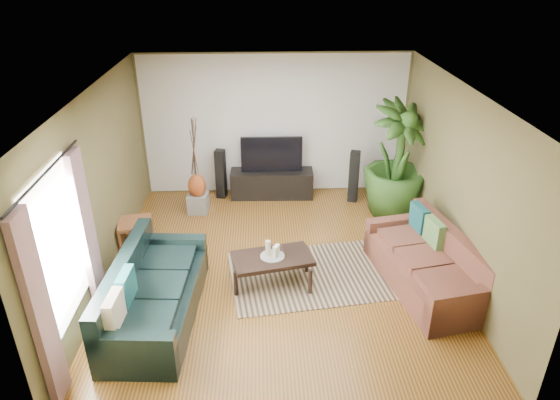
{
  "coord_description": "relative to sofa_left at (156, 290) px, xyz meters",
  "views": [
    {
      "loc": [
        -0.26,
        -6.27,
        4.29
      ],
      "look_at": [
        0.0,
        0.2,
        1.05
      ],
      "focal_mm": 32.0,
      "sensor_mm": 36.0,
      "label": 1
    }
  ],
  "objects": [
    {
      "name": "sofa_left",
      "position": [
        0.0,
        0.0,
        0.0
      ],
      "size": [
        1.1,
        2.3,
        0.85
      ],
      "primitive_type": "cube",
      "rotation": [
        0.0,
        0.0,
        1.51
      ],
      "color": "black",
      "rests_on": "floor"
    },
    {
      "name": "candle_mid",
      "position": [
        1.55,
        0.62,
        0.13
      ],
      "size": [
        0.07,
        0.07,
        0.17
      ],
      "primitive_type": "cylinder",
      "color": "#F1EBCB",
      "rests_on": "candle_tray"
    },
    {
      "name": "curtain_near",
      "position": [
        -0.79,
        -1.31,
        0.72
      ],
      "size": [
        0.08,
        0.35,
        2.2
      ],
      "primitive_type": "cube",
      "color": "gray",
      "rests_on": "ground"
    },
    {
      "name": "candle_tray",
      "position": [
        1.51,
        0.66,
        0.04
      ],
      "size": [
        0.34,
        0.34,
        0.02
      ],
      "primitive_type": "cylinder",
      "color": "gray",
      "rests_on": "coffee_table"
    },
    {
      "name": "curtain_far",
      "position": [
        -0.79,
        0.19,
        0.72
      ],
      "size": [
        0.08,
        0.35,
        2.2
      ],
      "primitive_type": "cube",
      "color": "gray",
      "rests_on": "ground"
    },
    {
      "name": "sofa_right",
      "position": [
        3.64,
        0.52,
        0.0
      ],
      "size": [
        1.33,
        2.23,
        0.85
      ],
      "primitive_type": "cube",
      "rotation": [
        0.0,
        0.0,
        -1.37
      ],
      "color": "brown",
      "rests_on": "floor"
    },
    {
      "name": "plant_pot",
      "position": [
        3.75,
        2.76,
        -0.28
      ],
      "size": [
        0.38,
        0.38,
        0.29
      ],
      "primitive_type": "cylinder",
      "color": "black",
      "rests_on": "floor"
    },
    {
      "name": "potted_plant",
      "position": [
        3.75,
        2.76,
        0.6
      ],
      "size": [
        1.59,
        1.59,
        2.05
      ],
      "primitive_type": "imported",
      "rotation": [
        0.0,
        0.0,
        0.59
      ],
      "color": "#29511B",
      "rests_on": "floor"
    },
    {
      "name": "candle_tall",
      "position": [
        1.45,
        0.69,
        0.15
      ],
      "size": [
        0.07,
        0.07,
        0.22
      ],
      "primitive_type": "cylinder",
      "color": "beige",
      "rests_on": "candle_tray"
    },
    {
      "name": "side_table",
      "position": [
        -0.61,
        1.63,
        -0.16
      ],
      "size": [
        0.58,
        0.58,
        0.53
      ],
      "primitive_type": "cube",
      "rotation": [
        0.0,
        0.0,
        0.17
      ],
      "color": "brown",
      "rests_on": "floor"
    },
    {
      "name": "pedestal",
      "position": [
        0.21,
        2.93,
        -0.25
      ],
      "size": [
        0.38,
        0.38,
        0.35
      ],
      "primitive_type": "cube",
      "rotation": [
        0.0,
        0.0,
        -0.09
      ],
      "color": "gray",
      "rests_on": "floor"
    },
    {
      "name": "curtain_rod",
      "position": [
        -0.79,
        -0.56,
        1.87
      ],
      "size": [
        0.03,
        1.9,
        0.03
      ],
      "primitive_type": "cylinder",
      "rotation": [
        1.57,
        0.0,
        0.0
      ],
      "color": "black",
      "rests_on": "ground"
    },
    {
      "name": "floor",
      "position": [
        1.64,
        1.04,
        -0.42
      ],
      "size": [
        5.5,
        5.5,
        0.0
      ],
      "primitive_type": "plane",
      "color": "#936026",
      "rests_on": "ground"
    },
    {
      "name": "backwall_panel",
      "position": [
        1.64,
        3.78,
        0.93
      ],
      "size": [
        4.9,
        0.0,
        4.9
      ],
      "primitive_type": "plane",
      "rotation": [
        1.57,
        0.0,
        0.0
      ],
      "color": "white",
      "rests_on": "ground"
    },
    {
      "name": "area_rug",
      "position": [
        2.03,
        0.84,
        -0.42
      ],
      "size": [
        2.45,
        1.89,
        0.01
      ],
      "primitive_type": "cube",
      "rotation": [
        0.0,
        0.0,
        0.14
      ],
      "color": "tan",
      "rests_on": "floor"
    },
    {
      "name": "vase",
      "position": [
        0.21,
        2.93,
        0.09
      ],
      "size": [
        0.32,
        0.32,
        0.45
      ],
      "primitive_type": "ellipsoid",
      "color": "#96411B",
      "rests_on": "pedestal"
    },
    {
      "name": "tv_stand",
      "position": [
        1.57,
        3.54,
        -0.16
      ],
      "size": [
        1.58,
        0.51,
        0.52
      ],
      "primitive_type": "cube",
      "rotation": [
        0.0,
        0.0,
        -0.03
      ],
      "color": "black",
      "rests_on": "floor"
    },
    {
      "name": "wall_right",
      "position": [
        4.14,
        1.04,
        0.92
      ],
      "size": [
        0.0,
        5.5,
        5.5
      ],
      "primitive_type": "plane",
      "rotation": [
        1.57,
        0.0,
        -1.57
      ],
      "color": "brown",
      "rests_on": "ground"
    },
    {
      "name": "speaker_left",
      "position": [
        0.6,
        3.54,
        0.06
      ],
      "size": [
        0.21,
        0.22,
        0.96
      ],
      "primitive_type": "cube",
      "rotation": [
        0.0,
        0.0,
        -0.21
      ],
      "color": "black",
      "rests_on": "floor"
    },
    {
      "name": "wall_front",
      "position": [
        1.64,
        -1.71,
        0.93
      ],
      "size": [
        5.0,
        0.0,
        5.0
      ],
      "primitive_type": "plane",
      "rotation": [
        -1.57,
        0.0,
        0.0
      ],
      "color": "brown",
      "rests_on": "ground"
    },
    {
      "name": "ceiling",
      "position": [
        1.64,
        1.04,
        2.28
      ],
      "size": [
        5.5,
        5.5,
        0.0
      ],
      "primitive_type": "plane",
      "rotation": [
        3.14,
        0.0,
        0.0
      ],
      "color": "white",
      "rests_on": "ground"
    },
    {
      "name": "candle_short",
      "position": [
        1.58,
        0.72,
        0.11
      ],
      "size": [
        0.07,
        0.07,
        0.14
      ],
      "primitive_type": "cylinder",
      "color": "white",
      "rests_on": "candle_tray"
    },
    {
      "name": "wall_left",
      "position": [
        -0.86,
        1.04,
        0.92
      ],
      "size": [
        0.0,
        5.5,
        5.5
      ],
      "primitive_type": "plane",
      "rotation": [
        1.57,
        0.0,
        1.57
      ],
      "color": "brown",
      "rests_on": "ground"
    },
    {
      "name": "window_pane",
      "position": [
        -0.84,
        -0.56,
        0.97
      ],
      "size": [
        0.0,
        1.8,
        1.8
      ],
      "primitive_type": "plane",
      "rotation": [
        1.57,
        0.0,
        1.57
      ],
      "color": "white",
      "rests_on": "ground"
    },
    {
      "name": "speaker_right",
      "position": [
        3.11,
        3.28,
        0.07
      ],
      "size": [
        0.23,
        0.24,
        0.99
      ],
      "primitive_type": "cube",
      "rotation": [
        0.0,
        0.0,
        -0.28
      ],
      "color": "black",
      "rests_on": "floor"
    },
    {
      "name": "wall_back",
      "position": [
        1.64,
        3.79,
        0.93
      ],
      "size": [
        5.0,
        0.0,
        5.0
      ],
      "primitive_type": "plane",
      "rotation": [
        1.57,
        0.0,
        0.0
      ],
      "color": "brown",
      "rests_on": "ground"
    },
    {
      "name": "coffee_table",
      "position": [
        1.51,
        0.66,
        -0.2
      ],
      "size": [
        1.21,
        0.83,
        0.45
      ],
      "primitive_type": "cube",
      "rotation": [
        0.0,
        0.0,
        0.22
      ],
      "color": "black",
      "rests_on": "floor"
    },
    {
      "name": "television",
      "position": [
        1.57,
        3.54,
        0.44
      ],
      "size": [
        1.15,
        0.06,
        0.68
      ],
      "primitive_type": "cube",
      "color": "black",
      "rests_on": "tv_stand"
    }
  ]
}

